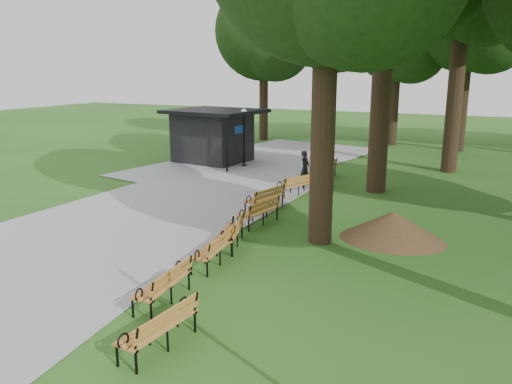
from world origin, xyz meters
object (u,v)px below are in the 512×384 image
at_px(dirt_mound, 393,226).
at_px(bench_2, 212,249).
at_px(person, 305,168).
at_px(bench_3, 230,232).
at_px(lamp_post, 244,125).
at_px(bench_5, 264,198).
at_px(bench_1, 162,284).
at_px(bench_6, 295,185).
at_px(bench_4, 258,212).
at_px(bench_7, 317,177).
at_px(bench_0, 158,327).
at_px(kiosk, 212,136).
at_px(bench_8, 324,169).

xyz_separation_m(dirt_mound, bench_2, (-3.91, -4.09, -0.00)).
xyz_separation_m(person, bench_3, (0.84, -8.66, -0.32)).
xyz_separation_m(lamp_post, dirt_mound, (9.39, -8.72, -1.76)).
bearing_deg(lamp_post, bench_5, -58.43).
bearing_deg(bench_1, bench_5, -176.49).
xyz_separation_m(dirt_mound, bench_1, (-3.76, -6.54, -0.00)).
bearing_deg(bench_6, bench_4, 27.27).
relative_size(person, bench_7, 0.81).
bearing_deg(lamp_post, bench_0, -68.39).
distance_m(kiosk, bench_3, 14.09).
relative_size(bench_1, bench_3, 1.00).
height_order(kiosk, dirt_mound, kiosk).
bearing_deg(bench_1, bench_4, -179.29).
bearing_deg(person, bench_4, -169.38).
relative_size(bench_2, bench_7, 1.00).
bearing_deg(bench_3, bench_5, 172.86).
xyz_separation_m(dirt_mound, bench_7, (-4.37, 5.88, -0.00)).
xyz_separation_m(person, bench_5, (0.09, -4.58, -0.32)).
xyz_separation_m(person, lamp_post, (-4.39, 2.71, 1.44)).
bearing_deg(bench_5, person, -164.87).
bearing_deg(kiosk, bench_0, -55.65).
bearing_deg(dirt_mound, bench_0, -108.47).
relative_size(lamp_post, bench_8, 1.60).
relative_size(dirt_mound, bench_8, 1.40).
height_order(bench_2, bench_5, same).
bearing_deg(bench_5, dirt_mound, 87.79).
bearing_deg(dirt_mound, kiosk, 141.43).
bearing_deg(bench_7, person, -90.00).
bearing_deg(bench_0, bench_8, -167.83).
relative_size(bench_3, bench_5, 1.00).
height_order(bench_7, bench_8, same).
relative_size(bench_0, bench_1, 1.00).
bearing_deg(bench_7, bench_6, 1.97).
height_order(bench_0, bench_3, same).
relative_size(person, bench_2, 0.81).
relative_size(bench_1, bench_2, 1.00).
xyz_separation_m(kiosk, dirt_mound, (11.62, -9.26, -1.01)).
xyz_separation_m(bench_3, bench_6, (-0.54, 6.60, 0.00)).
relative_size(bench_5, bench_8, 1.00).
distance_m(bench_3, bench_5, 4.14).
distance_m(bench_5, bench_8, 6.36).
bearing_deg(dirt_mound, bench_7, 126.59).
bearing_deg(lamp_post, dirt_mound, -42.87).
bearing_deg(bench_2, bench_8, 177.33).
bearing_deg(bench_4, dirt_mound, 104.26).
height_order(person, kiosk, kiosk).
bearing_deg(bench_3, bench_6, 167.06).
distance_m(dirt_mound, bench_8, 9.09).
distance_m(person, bench_4, 6.36).
bearing_deg(bench_8, bench_4, 10.07).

